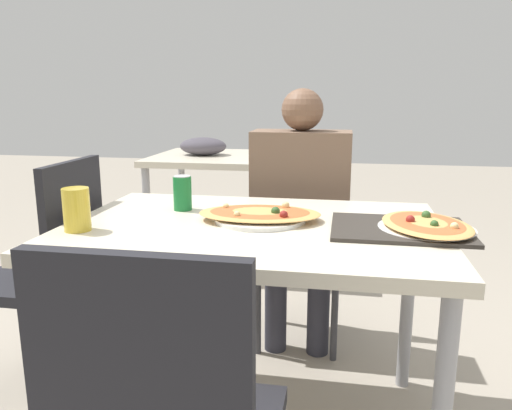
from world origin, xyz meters
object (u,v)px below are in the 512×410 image
Objects in this scene: soda_can at (182,193)px; dining_table at (253,246)px; drink_glass at (77,209)px; chair_far_seated at (302,230)px; person_seated at (300,199)px; pizza_second at (426,225)px; chair_side_left at (50,266)px; pizza_main at (260,215)px.

dining_table is at bearing -27.96° from soda_can.
drink_glass is at bearing -161.74° from dining_table.
dining_table is 0.77m from chair_far_seated.
dining_table is at bearing 82.70° from chair_far_seated.
person_seated is 2.97× the size of pizza_second.
chair_side_left is at bearing 174.41° from dining_table.
chair_side_left reaches higher than dining_table.
chair_side_left is 1.06m from person_seated.
person_seated reaches higher than pizza_main.
soda_can reaches higher than pizza_main.
soda_can is (0.50, 0.08, 0.28)m from chair_side_left.
dining_table is at bearing -179.51° from pizza_second.
person_seated is at bearing 51.51° from soda_can.
chair_far_seated is 0.76m from soda_can.
pizza_second is (0.52, -0.04, -0.00)m from pizza_main.
dining_table is 1.31× the size of chair_far_seated.
pizza_main is at bearing 81.95° from person_seated.
chair_side_left is (-0.89, -0.67, 0.00)m from chair_far_seated.
chair_side_left is at bearing -171.49° from soda_can.
pizza_second is at bearing -10.19° from soda_can.
soda_can is (-0.30, 0.10, 0.04)m from pizza_main.
pizza_main is (0.80, -0.03, 0.24)m from chair_side_left.
drink_glass is 1.07m from pizza_second.
person_seated is 0.77m from pizza_second.
person_seated reaches higher than soda_can.
pizza_main is at bearing -19.06° from soda_can.
dining_table is at bearing 81.40° from person_seated.
dining_table is 2.85× the size of pizza_main.
chair_far_seated and chair_side_left have the same top height.
chair_side_left is at bearing 176.86° from pizza_second.
drink_glass is (-0.61, -0.92, 0.29)m from chair_far_seated.
chair_far_seated is 2.32× the size of pizza_second.
person_seated is 1.02m from drink_glass.
person_seated is 9.44× the size of soda_can.
pizza_second is (0.82, -0.15, -0.04)m from soda_can.
chair_far_seated is at bearing 83.25° from pizza_main.
dining_table is at bearing -105.06° from pizza_main.
chair_far_seated is at bearing -90.00° from person_seated.
pizza_main is 0.58m from drink_glass.
soda_can is at bearing 160.94° from pizza_main.
drink_glass reaches higher than dining_table.
person_seated is at bearing 124.90° from pizza_second.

